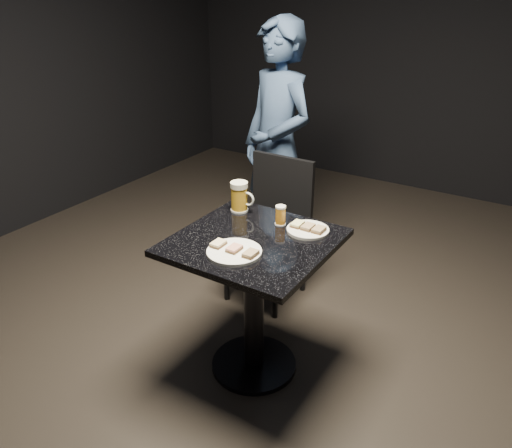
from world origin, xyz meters
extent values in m
plane|color=black|center=(0.00, 0.00, 0.00)|extent=(6.00, 6.00, 0.00)
plane|color=black|center=(0.00, 3.00, 1.50)|extent=(5.00, 0.00, 5.00)
cylinder|color=white|center=(0.00, -0.16, 0.76)|extent=(0.24, 0.24, 0.01)
cylinder|color=white|center=(0.17, 0.21, 0.76)|extent=(0.20, 0.20, 0.01)
imported|color=navy|center=(-0.50, 1.08, 0.82)|extent=(0.71, 0.60, 1.65)
cylinder|color=black|center=(0.00, 0.00, 0.01)|extent=(0.44, 0.44, 0.03)
cylinder|color=black|center=(0.00, 0.00, 0.37)|extent=(0.10, 0.10, 0.69)
cube|color=black|center=(0.00, 0.00, 0.73)|extent=(0.70, 0.70, 0.03)
cylinder|color=silver|center=(-0.23, 0.23, 0.76)|extent=(0.09, 0.09, 0.01)
cylinder|color=gold|center=(-0.23, 0.23, 0.82)|extent=(0.08, 0.08, 0.12)
cylinder|color=silver|center=(-0.23, 0.23, 0.89)|extent=(0.09, 0.09, 0.03)
torus|color=silver|center=(-0.19, 0.24, 0.82)|extent=(0.08, 0.01, 0.08)
cylinder|color=silver|center=(0.03, 0.20, 0.75)|extent=(0.06, 0.06, 0.01)
cylinder|color=orange|center=(0.03, 0.20, 0.80)|extent=(0.05, 0.05, 0.08)
cylinder|color=silver|center=(0.03, 0.20, 0.84)|extent=(0.05, 0.05, 0.01)
cube|color=black|center=(-0.30, 0.60, 0.45)|extent=(0.42, 0.42, 0.04)
cylinder|color=black|center=(-0.48, 0.43, 0.21)|extent=(0.03, 0.03, 0.43)
cylinder|color=black|center=(-0.12, 0.42, 0.21)|extent=(0.03, 0.03, 0.43)
cylinder|color=black|center=(-0.47, 0.78, 0.21)|extent=(0.03, 0.03, 0.43)
cylinder|color=black|center=(-0.12, 0.78, 0.21)|extent=(0.03, 0.03, 0.43)
cube|color=black|center=(-0.30, 0.80, 0.67)|extent=(0.42, 0.04, 0.42)
cube|color=#4C3521|center=(-0.09, -0.16, 0.77)|extent=(0.05, 0.07, 0.01)
cube|color=beige|center=(-0.09, -0.16, 0.78)|extent=(0.05, 0.07, 0.01)
cube|color=#4C3521|center=(0.00, -0.16, 0.77)|extent=(0.05, 0.07, 0.01)
cube|color=tan|center=(0.00, -0.16, 0.78)|extent=(0.05, 0.07, 0.01)
cube|color=#4C3521|center=(0.08, -0.16, 0.77)|extent=(0.05, 0.07, 0.01)
cube|color=#8C7251|center=(0.08, -0.16, 0.78)|extent=(0.05, 0.07, 0.01)
cube|color=#4C3521|center=(0.12, 0.21, 0.77)|extent=(0.05, 0.07, 0.01)
cube|color=#D1D184|center=(0.12, 0.21, 0.78)|extent=(0.05, 0.07, 0.01)
cube|color=#4C3521|center=(0.17, 0.21, 0.77)|extent=(0.05, 0.07, 0.01)
cube|color=#8C7251|center=(0.17, 0.21, 0.78)|extent=(0.05, 0.07, 0.01)
cube|color=#4C3521|center=(0.23, 0.21, 0.77)|extent=(0.05, 0.07, 0.01)
cube|color=#8C7251|center=(0.23, 0.21, 0.78)|extent=(0.05, 0.07, 0.01)
camera|label=1|loc=(1.10, -1.72, 1.81)|focal=35.00mm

